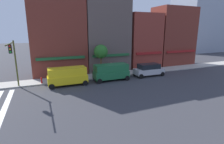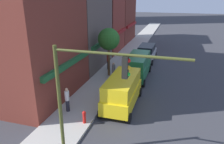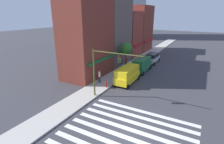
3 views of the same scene
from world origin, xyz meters
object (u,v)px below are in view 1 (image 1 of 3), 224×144
at_px(van_yellow, 67,76).
at_px(pedestrian_white_shirt, 49,73).
at_px(fire_hydrant, 42,80).
at_px(van_green, 111,71).
at_px(pedestrian_red_jacket, 111,68).
at_px(traffic_signal, 13,56).
at_px(suv_silver, 149,70).
at_px(pedestrian_grey_coat, 96,71).
at_px(street_tree, 101,52).

relative_size(van_yellow, pedestrian_white_shirt, 2.83).
xyz_separation_m(van_yellow, fire_hydrant, (-3.16, 1.70, -0.67)).
bearing_deg(van_green, van_yellow, -179.87).
distance_m(van_yellow, pedestrian_red_jacket, 8.35).
height_order(traffic_signal, suv_silver, traffic_signal).
xyz_separation_m(pedestrian_grey_coat, fire_hydrant, (-7.62, -0.27, -0.46)).
height_order(pedestrian_red_jacket, pedestrian_white_shirt, same).
relative_size(van_green, street_tree, 1.04).
relative_size(suv_silver, pedestrian_red_jacket, 2.68).
height_order(van_green, pedestrian_white_shirt, van_green).
bearing_deg(fire_hydrant, suv_silver, -6.17).
xyz_separation_m(pedestrian_red_jacket, pedestrian_white_shirt, (-9.68, -0.07, 0.00)).
distance_m(pedestrian_grey_coat, fire_hydrant, 7.63).
bearing_deg(van_green, pedestrian_white_shirt, 157.61).
bearing_deg(street_tree, pedestrian_grey_coat, -144.06).
xyz_separation_m(pedestrian_white_shirt, street_tree, (7.70, -0.62, 2.77)).
bearing_deg(traffic_signal, fire_hydrant, 28.79).
distance_m(van_green, suv_silver, 6.41).
relative_size(van_yellow, suv_silver, 1.06).
bearing_deg(fire_hydrant, street_tree, 7.16).
height_order(van_yellow, fire_hydrant, van_yellow).
bearing_deg(van_yellow, pedestrian_white_shirt, 121.75).
xyz_separation_m(pedestrian_white_shirt, fire_hydrant, (-1.06, -1.72, -0.46)).
bearing_deg(van_green, fire_hydrant, 169.78).
height_order(fire_hydrant, street_tree, street_tree).
relative_size(suv_silver, pedestrian_white_shirt, 2.68).
xyz_separation_m(van_yellow, suv_silver, (12.56, 0.00, -0.25)).
xyz_separation_m(traffic_signal, van_green, (12.04, -0.20, -2.81)).
distance_m(van_yellow, fire_hydrant, 3.65).
bearing_deg(pedestrian_white_shirt, suv_silver, -25.16).
distance_m(pedestrian_red_jacket, pedestrian_grey_coat, 3.47).
relative_size(pedestrian_red_jacket, pedestrian_grey_coat, 1.00).
xyz_separation_m(van_green, pedestrian_grey_coat, (-1.69, 1.97, -0.21)).
relative_size(pedestrian_red_jacket, pedestrian_white_shirt, 1.00).
relative_size(van_green, fire_hydrant, 5.94).
distance_m(van_green, street_tree, 3.83).
bearing_deg(pedestrian_red_jacket, van_green, 81.83).
relative_size(van_yellow, pedestrian_red_jacket, 2.83).
bearing_deg(suv_silver, van_yellow, -178.71).
xyz_separation_m(van_green, pedestrian_red_jacket, (1.43, 3.49, -0.21)).
xyz_separation_m(van_yellow, van_green, (6.15, 0.00, 0.00)).
xyz_separation_m(suv_silver, fire_hydrant, (-15.72, 1.70, -0.42)).
distance_m(pedestrian_grey_coat, pedestrian_white_shirt, 6.72).
height_order(van_yellow, pedestrian_grey_coat, van_yellow).
bearing_deg(van_yellow, pedestrian_red_jacket, 24.91).
relative_size(pedestrian_red_jacket, fire_hydrant, 2.10).
distance_m(pedestrian_red_jacket, street_tree, 3.47).
distance_m(suv_silver, fire_hydrant, 15.81).
bearing_deg(suv_silver, van_green, -178.71).
relative_size(van_green, pedestrian_grey_coat, 2.83).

